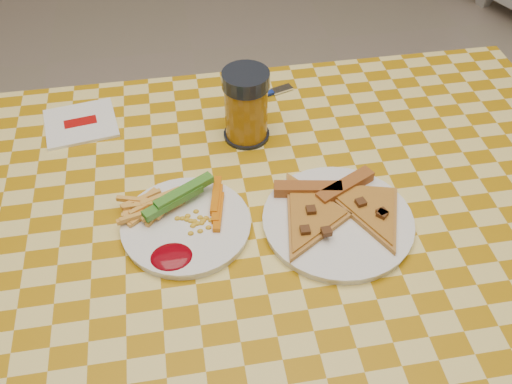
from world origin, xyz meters
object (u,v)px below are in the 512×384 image
plate_right (338,222)px  drink_glass (246,106)px  table (253,251)px  plate_left (186,226)px

plate_right → drink_glass: (-0.11, 0.25, 0.06)m
table → drink_glass: 0.26m
table → plate_left: (-0.11, 0.00, 0.08)m
table → plate_right: bearing=-11.3°
plate_right → drink_glass: bearing=114.1°
table → plate_right: size_ratio=5.36×
plate_left → table: bearing=-2.5°
table → plate_left: bearing=177.5°
drink_glass → table: bearing=-96.4°
table → drink_glass: size_ratio=9.12×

